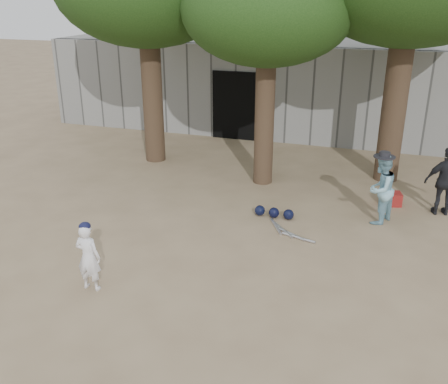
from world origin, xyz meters
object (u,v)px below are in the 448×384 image
(boy_player, at_px, (88,257))
(spectator_dark, at_px, (446,181))
(spectator_blue, at_px, (380,189))
(red_bag, at_px, (391,199))

(boy_player, distance_m, spectator_dark, 7.60)
(spectator_blue, bearing_deg, spectator_dark, 148.87)
(spectator_dark, bearing_deg, red_bag, -19.96)
(spectator_blue, relative_size, spectator_dark, 0.97)
(red_bag, bearing_deg, spectator_blue, -104.98)
(boy_player, bearing_deg, spectator_dark, -139.52)
(boy_player, height_order, red_bag, boy_player)
(spectator_dark, xyz_separation_m, red_bag, (-1.06, 0.17, -0.61))
(boy_player, bearing_deg, spectator_blue, -137.39)
(spectator_dark, bearing_deg, spectator_blue, 22.17)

